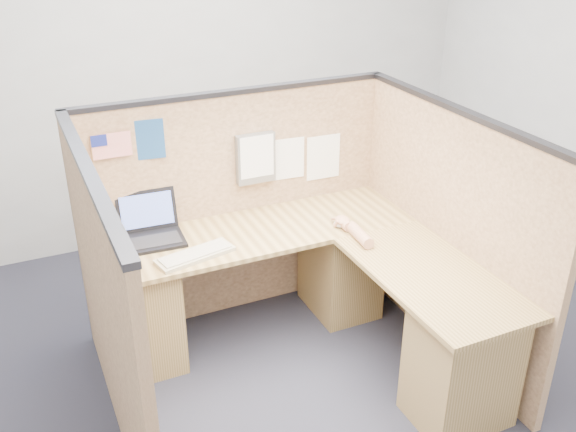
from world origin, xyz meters
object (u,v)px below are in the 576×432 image
l_desk (311,302)px  mouse (342,224)px  laptop (150,228)px  keyboard (195,255)px

l_desk → mouse: bearing=34.2°
laptop → l_desk: bearing=-32.2°
mouse → laptop: bearing=162.2°
l_desk → mouse: (0.31, 0.21, 0.36)m
l_desk → keyboard: size_ratio=4.10×
l_desk → laptop: laptop is taller
laptop → mouse: size_ratio=3.52×
l_desk → keyboard: keyboard is taller
mouse → l_desk: bearing=-145.8°
laptop → keyboard: laptop is taller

